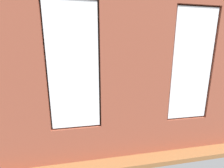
% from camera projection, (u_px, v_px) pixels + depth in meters
% --- Properties ---
extents(ground_plane, '(6.99, 6.10, 0.10)m').
position_uv_depth(ground_plane, '(111.00, 108.00, 5.76)').
color(ground_plane, brown).
extents(brick_wall_with_windows, '(6.39, 0.30, 3.46)m').
position_uv_depth(brick_wall_with_windows, '(136.00, 73.00, 2.81)').
color(brick_wall_with_windows, brown).
rests_on(brick_wall_with_windows, ground_plane).
extents(white_wall_right, '(0.10, 5.10, 3.46)m').
position_uv_depth(white_wall_right, '(13.00, 63.00, 4.63)').
color(white_wall_right, silver).
rests_on(white_wall_right, ground_plane).
extents(couch_by_window, '(1.77, 0.87, 0.80)m').
position_uv_depth(couch_by_window, '(119.00, 124.00, 3.70)').
color(couch_by_window, black).
rests_on(couch_by_window, ground_plane).
extents(couch_left, '(0.96, 1.94, 0.80)m').
position_uv_depth(couch_left, '(170.00, 94.00, 6.22)').
color(couch_left, black).
rests_on(couch_left, ground_plane).
extents(coffee_table, '(1.31, 0.80, 0.41)m').
position_uv_depth(coffee_table, '(108.00, 100.00, 5.40)').
color(coffee_table, tan).
rests_on(coffee_table, ground_plane).
extents(cup_ceramic, '(0.09, 0.09, 0.11)m').
position_uv_depth(cup_ceramic, '(98.00, 99.00, 5.20)').
color(cup_ceramic, '#33567F').
rests_on(cup_ceramic, coffee_table).
extents(table_plant_small, '(0.13, 0.13, 0.22)m').
position_uv_depth(table_plant_small, '(103.00, 95.00, 5.43)').
color(table_plant_small, beige).
rests_on(table_plant_small, coffee_table).
extents(remote_silver, '(0.07, 0.17, 0.02)m').
position_uv_depth(remote_silver, '(111.00, 99.00, 5.29)').
color(remote_silver, '#B2B2B7').
rests_on(remote_silver, coffee_table).
extents(media_console, '(1.29, 0.42, 0.52)m').
position_uv_depth(media_console, '(35.00, 101.00, 5.61)').
color(media_console, black).
rests_on(media_console, ground_plane).
extents(tv_flatscreen, '(1.03, 0.20, 0.68)m').
position_uv_depth(tv_flatscreen, '(33.00, 85.00, 5.49)').
color(tv_flatscreen, black).
rests_on(tv_flatscreen, media_console).
extents(potted_plant_corner_near_left, '(0.92, 0.83, 1.20)m').
position_uv_depth(potted_plant_corner_near_left, '(153.00, 79.00, 8.05)').
color(potted_plant_corner_near_left, '#9E5638').
rests_on(potted_plant_corner_near_left, ground_plane).
extents(potted_plant_between_couches, '(0.52, 0.52, 0.98)m').
position_uv_depth(potted_plant_between_couches, '(168.00, 108.00, 3.91)').
color(potted_plant_between_couches, beige).
rests_on(potted_plant_between_couches, ground_plane).
extents(potted_plant_mid_room_small, '(0.33, 0.33, 0.52)m').
position_uv_depth(potted_plant_mid_room_small, '(122.00, 90.00, 6.81)').
color(potted_plant_mid_room_small, '#47423D').
rests_on(potted_plant_mid_room_small, ground_plane).
extents(potted_plant_corner_far_left, '(1.04, 1.03, 1.47)m').
position_uv_depth(potted_plant_corner_far_left, '(222.00, 100.00, 4.00)').
color(potted_plant_corner_far_left, '#47423D').
rests_on(potted_plant_corner_far_left, ground_plane).
extents(potted_plant_foreground_right, '(1.07, 1.06, 1.43)m').
position_uv_depth(potted_plant_foreground_right, '(51.00, 76.00, 7.03)').
color(potted_plant_foreground_right, beige).
rests_on(potted_plant_foreground_right, ground_plane).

